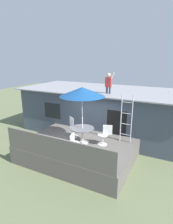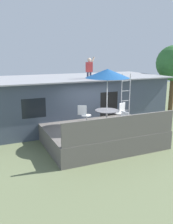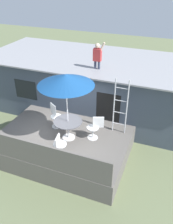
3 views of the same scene
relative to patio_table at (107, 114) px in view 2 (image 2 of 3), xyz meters
The scene contains 11 objects.
ground_plane 1.41m from the patio_table, 169.68° to the left, with size 40.00×40.00×0.00m, color #66704C.
house 3.65m from the patio_table, 93.80° to the left, with size 10.50×4.50×2.69m.
deck 1.02m from the patio_table, 169.68° to the left, with size 4.90×3.52×0.80m, color #605B56.
deck_railing 1.69m from the patio_table, 98.25° to the right, with size 4.80×0.08×0.90m, color #605B56.
patio_table is the anchor object (origin of this frame).
patio_umbrella 1.76m from the patio_table, 147.99° to the right, with size 1.90×1.90×2.54m.
step_ladder 2.02m from the patio_table, 33.23° to the left, with size 0.52×0.04×2.20m.
person_figure 3.11m from the patio_table, 84.16° to the left, with size 0.47×0.20×1.11m.
patio_chair_left 0.99m from the patio_table, 146.44° to the left, with size 0.56×0.46×0.92m.
patio_chair_right 0.98m from the patio_table, 20.76° to the left, with size 0.60×0.44×0.92m.
patio_chair_near 1.07m from the patio_table, 80.94° to the right, with size 0.44×0.62×0.92m.
Camera 2 is at (-4.75, -9.21, 3.99)m, focal length 39.02 mm.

